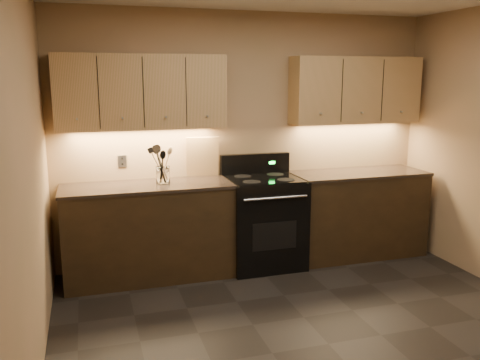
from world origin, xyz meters
The scene contains 16 objects.
floor centered at (0.00, 0.00, 0.00)m, with size 4.00×4.00×0.00m, color black.
wall_back centered at (0.00, 2.00, 1.30)m, with size 4.00×0.04×2.60m, color tan.
wall_left centered at (-2.00, 0.00, 1.30)m, with size 0.04×4.00×2.60m, color tan.
counter_left centered at (-1.10, 1.70, 0.47)m, with size 1.62×0.62×0.93m.
counter_right centered at (1.18, 1.70, 0.47)m, with size 1.46×0.62×0.93m.
stove centered at (0.08, 1.68, 0.48)m, with size 0.76×0.68×1.14m.
upper_cab_left centered at (-1.10, 1.85, 1.80)m, with size 1.60×0.30×0.70m, color tan.
upper_cab_right centered at (1.18, 1.85, 1.80)m, with size 1.44×0.30×0.70m, color tan.
outlet_plate centered at (-1.30, 1.99, 1.12)m, with size 0.09×0.01×0.12m, color #B2B5BA.
utensil_crock centered at (-0.94, 1.73, 1.01)m, with size 0.14×0.14×0.16m.
cutting_board centered at (-0.49, 1.95, 1.14)m, with size 0.33×0.02×0.42m, color tan.
wooden_spoon centered at (-0.96, 1.73, 1.12)m, with size 0.06×0.06×0.34m, color tan, non-canonical shape.
black_spoon centered at (-0.95, 1.75, 1.10)m, with size 0.06×0.06×0.32m, color black, non-canonical shape.
black_turner centered at (-0.92, 1.71, 1.12)m, with size 0.08×0.08×0.35m, color black, non-canonical shape.
steel_spatula centered at (-0.91, 1.73, 1.14)m, with size 0.08×0.08×0.39m, color silver, non-canonical shape.
steel_skimmer centered at (-0.90, 1.73, 1.13)m, with size 0.09×0.09×0.36m, color silver, non-canonical shape.
Camera 1 is at (-1.63, -3.10, 1.94)m, focal length 38.00 mm.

